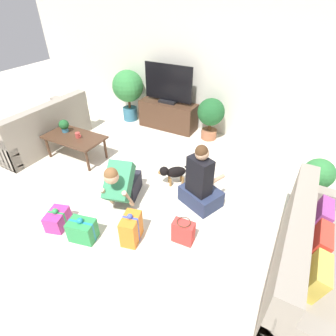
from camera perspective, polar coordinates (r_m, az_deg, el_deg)
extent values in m
plane|color=beige|center=(3.83, -8.48, -6.97)|extent=(16.00, 16.00, 0.00)
cube|color=beige|center=(5.32, 7.96, 21.26)|extent=(8.40, 0.06, 2.60)
cube|color=gray|center=(5.61, -26.10, 6.75)|extent=(0.90, 1.82, 0.42)
cube|color=gray|center=(5.18, -24.85, 10.09)|extent=(0.20, 1.82, 0.42)
cube|color=gray|center=(6.03, -20.34, 11.02)|extent=(0.90, 0.16, 0.60)
cube|color=#3366AD|center=(5.35, -26.10, 9.84)|extent=(0.18, 0.34, 0.32)
cube|color=gray|center=(3.18, 30.60, -18.97)|extent=(0.90, 1.82, 0.42)
cube|color=gray|center=(2.83, 26.21, -12.13)|extent=(0.20, 1.82, 0.42)
cube|color=gray|center=(3.71, 31.54, -8.36)|extent=(0.90, 0.16, 0.60)
cube|color=#EACC4C|center=(2.63, 29.42, -19.79)|extent=(0.18, 0.34, 0.32)
cube|color=red|center=(2.89, 29.88, -13.92)|extent=(0.18, 0.34, 0.32)
cube|color=#9E4293|center=(3.18, 30.25, -9.06)|extent=(0.18, 0.34, 0.32)
cube|color=#472D1E|center=(4.78, -19.75, 6.33)|extent=(1.03, 0.57, 0.03)
cylinder|color=#472D1E|center=(5.08, -24.65, 4.12)|extent=(0.04, 0.04, 0.39)
cylinder|color=#472D1E|center=(4.45, -17.11, 1.50)|extent=(0.04, 0.04, 0.39)
cylinder|color=#472D1E|center=(5.31, -21.09, 6.39)|extent=(0.04, 0.04, 0.39)
cylinder|color=#472D1E|center=(4.71, -13.47, 4.17)|extent=(0.04, 0.04, 0.39)
cube|color=#472D1E|center=(5.64, 0.03, 11.43)|extent=(1.20, 0.43, 0.56)
cube|color=black|center=(5.53, 0.03, 14.33)|extent=(0.36, 0.20, 0.05)
cube|color=black|center=(5.41, 0.03, 18.09)|extent=(1.03, 0.03, 0.71)
cylinder|color=#336B84|center=(6.13, -8.22, 11.67)|extent=(0.31, 0.31, 0.29)
cylinder|color=brown|center=(6.04, -8.41, 13.78)|extent=(0.06, 0.06, 0.20)
sphere|color=#337F3D|center=(5.92, -8.74, 17.21)|extent=(0.66, 0.66, 0.66)
cylinder|color=#A36042|center=(5.34, 8.88, 7.32)|extent=(0.30, 0.30, 0.19)
cylinder|color=brown|center=(5.26, 9.04, 8.96)|extent=(0.05, 0.05, 0.16)
sphere|color=#1E5628|center=(5.14, 9.35, 11.94)|extent=(0.52, 0.52, 0.52)
cylinder|color=#336B84|center=(4.13, 28.32, -5.70)|extent=(0.22, 0.22, 0.25)
cylinder|color=brown|center=(4.03, 29.04, -3.69)|extent=(0.04, 0.04, 0.12)
sphere|color=#337F3D|center=(3.90, 29.97, -1.05)|extent=(0.40, 0.40, 0.40)
cube|color=#23232D|center=(3.87, -8.65, -3.79)|extent=(0.40, 0.50, 0.28)
cube|color=#338456|center=(3.47, -10.63, -2.85)|extent=(0.46, 0.59, 0.48)
sphere|color=tan|center=(3.19, -12.25, -1.84)|extent=(0.19, 0.19, 0.19)
sphere|color=brown|center=(3.17, -12.32, -1.37)|extent=(0.17, 0.17, 0.17)
cylinder|color=tan|center=(3.57, -13.03, -5.96)|extent=(0.14, 0.29, 0.43)
cylinder|color=tan|center=(3.47, -8.62, -6.66)|extent=(0.14, 0.29, 0.43)
cube|color=#283351|center=(3.70, 7.13, -6.09)|extent=(0.63, 0.57, 0.24)
cube|color=black|center=(3.43, 6.87, -1.71)|extent=(0.37, 0.31, 0.52)
sphere|color=tan|center=(3.24, 7.41, 3.20)|extent=(0.18, 0.18, 0.18)
sphere|color=#472D19|center=(3.22, 7.33, 3.62)|extent=(0.17, 0.17, 0.17)
cylinder|color=tan|center=(3.53, 10.60, -2.44)|extent=(0.15, 0.26, 0.06)
cylinder|color=tan|center=(3.67, 7.67, -0.56)|extent=(0.15, 0.26, 0.06)
ellipsoid|color=black|center=(3.96, 1.77, -0.86)|extent=(0.33, 0.31, 0.17)
sphere|color=black|center=(3.90, -0.88, -0.71)|extent=(0.14, 0.14, 0.14)
sphere|color=olive|center=(3.90, -1.70, -0.97)|extent=(0.06, 0.06, 0.06)
cylinder|color=black|center=(3.98, 4.24, -0.14)|extent=(0.09, 0.08, 0.11)
cylinder|color=olive|center=(4.07, 0.25, -2.38)|extent=(0.04, 0.04, 0.13)
cylinder|color=olive|center=(4.00, 0.55, -3.17)|extent=(0.04, 0.04, 0.13)
cylinder|color=olive|center=(4.11, 2.88, -2.02)|extent=(0.04, 0.04, 0.13)
cylinder|color=olive|center=(4.04, 3.22, -2.79)|extent=(0.04, 0.04, 0.13)
cube|color=#2D934C|center=(3.37, -18.12, -12.75)|extent=(0.35, 0.28, 0.27)
cube|color=teal|center=(3.37, -18.12, -12.75)|extent=(0.31, 0.10, 0.27)
sphere|color=teal|center=(3.26, -18.64, -10.83)|extent=(0.07, 0.07, 0.07)
cube|color=#CC3389|center=(3.65, -22.89, -10.20)|extent=(0.30, 0.36, 0.22)
cube|color=#2D934C|center=(3.65, -22.89, -10.20)|extent=(0.21, 0.09, 0.22)
sphere|color=#2D934C|center=(3.56, -23.38, -8.64)|extent=(0.07, 0.07, 0.07)
cube|color=orange|center=(3.20, -8.00, -12.96)|extent=(0.25, 0.34, 0.36)
cube|color=#3D51BC|center=(3.20, -8.00, -12.96)|extent=(0.19, 0.07, 0.36)
sphere|color=#3D51BC|center=(3.05, -8.31, -10.39)|extent=(0.07, 0.07, 0.07)
cube|color=red|center=(3.18, 3.34, -13.74)|extent=(0.26, 0.16, 0.30)
torus|color=#4C3823|center=(3.06, 3.44, -11.65)|extent=(0.17, 0.17, 0.01)
cylinder|color=#B23D38|center=(4.69, -19.06, 6.77)|extent=(0.08, 0.08, 0.09)
torus|color=#B23D38|center=(4.65, -18.62, 6.70)|extent=(0.06, 0.01, 0.06)
cylinder|color=#336B84|center=(4.97, -21.49, 7.72)|extent=(0.11, 0.11, 0.07)
sphere|color=#1E5628|center=(4.93, -21.74, 8.78)|extent=(0.17, 0.17, 0.17)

